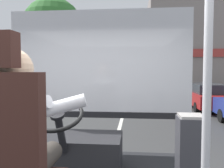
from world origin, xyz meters
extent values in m
cube|color=#353535|center=(0.00, 8.80, -0.03)|extent=(18.00, 44.00, 0.05)
cube|color=silver|center=(0.00, 8.80, 0.00)|extent=(0.12, 39.60, 0.00)
cylinder|color=#332D28|center=(-0.12, -0.13, 1.29)|extent=(0.15, 0.45, 0.15)
cylinder|color=#332D28|center=(-0.30, -0.13, 1.29)|extent=(0.15, 0.45, 0.15)
cylinder|color=silver|center=(-0.21, -0.29, 1.51)|extent=(0.34, 0.34, 0.57)
cube|color=black|center=(-0.21, -0.12, 1.57)|extent=(0.06, 0.01, 0.35)
sphere|color=beige|center=(-0.21, -0.29, 1.90)|extent=(0.24, 0.24, 0.24)
cylinder|color=silver|center=(-0.10, -0.05, 1.62)|extent=(0.53, 0.20, 0.22)
cylinder|color=silver|center=(-0.31, -0.05, 1.62)|extent=(0.53, 0.20, 0.22)
cube|color=black|center=(-0.21, 0.94, 0.97)|extent=(1.10, 0.56, 0.40)
cylinder|color=black|center=(-0.21, 0.56, 1.29)|extent=(0.07, 0.25, 0.43)
torus|color=black|center=(-0.21, 0.47, 1.49)|extent=(0.48, 0.45, 0.24)
cylinder|color=black|center=(-0.21, 0.47, 1.49)|extent=(0.13, 0.13, 0.08)
cylinder|color=#B7B7BC|center=(0.86, -0.30, 1.87)|extent=(0.04, 0.04, 2.20)
cube|color=#333338|center=(0.93, 0.32, 1.14)|extent=(0.21, 0.22, 0.75)
cube|color=#9E9993|center=(0.93, 0.32, 1.53)|extent=(0.19, 0.20, 0.02)
cube|color=silver|center=(0.00, 1.62, 2.02)|extent=(2.50, 0.01, 1.40)
cube|color=black|center=(0.00, 1.62, 1.28)|extent=(2.50, 0.08, 0.08)
cylinder|color=#4C3828|center=(-4.22, 11.62, 1.59)|extent=(0.33, 0.33, 3.18)
sphere|color=#31702D|center=(-4.22, 11.62, 4.31)|extent=(3.49, 3.49, 3.49)
cube|color=gray|center=(6.34, 19.11, 4.02)|extent=(9.30, 4.88, 8.04)
cube|color=#9E332D|center=(6.34, 16.61, 3.22)|extent=(8.93, 0.12, 0.60)
cylinder|color=black|center=(3.66, 7.20, 0.24)|extent=(0.14, 0.48, 0.48)
cube|color=maroon|center=(4.07, 10.43, 0.52)|extent=(1.71, 4.18, 0.57)
cube|color=#282D33|center=(4.07, 10.18, 1.02)|extent=(1.41, 2.30, 0.44)
cylinder|color=black|center=(4.89, 11.72, 0.23)|extent=(0.14, 0.47, 0.47)
cylinder|color=black|center=(3.26, 11.72, 0.23)|extent=(0.14, 0.47, 0.47)
cylinder|color=black|center=(3.26, 9.13, 0.23)|extent=(0.14, 0.47, 0.47)
camera|label=1|loc=(0.49, -1.55, 1.89)|focal=37.27mm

